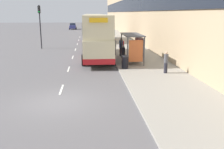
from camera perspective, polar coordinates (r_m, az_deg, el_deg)
The scene contains 21 objects.
ground_plane at distance 13.28m, azimuth -12.44°, elevation -6.17°, with size 220.00×220.00×0.00m, color #5B595B.
pavement at distance 51.30m, azimuth 0.09°, elevation 8.98°, with size 5.00×93.00×0.14m.
terrace_facade at distance 51.68m, azimuth 4.69°, elevation 16.16°, with size 3.10×93.00×13.10m.
lane_mark_0 at distance 15.35m, azimuth -11.47°, elevation -3.35°, with size 0.12×2.00×0.01m.
lane_mark_1 at distance 20.76m, azimuth -9.89°, elevation 1.24°, with size 0.12×2.00×0.01m.
lane_mark_2 at distance 26.25m, azimuth -8.96°, elevation 3.92°, with size 0.12×2.00×0.01m.
lane_mark_3 at distance 31.79m, azimuth -8.36°, elevation 5.67°, with size 0.12×2.00×0.01m.
lane_mark_4 at distance 37.35m, azimuth -7.93°, elevation 6.89°, with size 0.12×2.00×0.01m.
lane_mark_5 at distance 42.93m, azimuth -7.61°, elevation 7.80°, with size 0.12×2.00×0.01m.
lane_mark_6 at distance 48.52m, azimuth -7.36°, elevation 8.50°, with size 0.12×2.00×0.01m.
bus_shelter at distance 22.52m, azimuth 5.18°, elevation 7.20°, with size 1.60×4.20×2.48m.
double_decker_bus_near at distance 25.06m, azimuth -3.56°, elevation 8.85°, with size 2.85×11.33×4.30m.
double_decker_bus_ahead at distance 40.81m, azimuth -4.17°, elevation 10.79°, with size 2.85×10.62×4.30m.
car_0 at distance 72.12m, azimuth -8.94°, elevation 10.87°, with size 1.90×4.24×1.73m.
pedestrian_at_shelter at distance 18.80m, azimuth 12.23°, elevation 2.79°, with size 0.32×0.32×1.61m.
pedestrian_1 at distance 25.66m, azimuth 2.06°, elevation 6.30°, with size 0.37×0.37×1.86m.
pedestrian_2 at distance 27.10m, azimuth 2.46°, elevation 6.40°, with size 0.31×0.31×1.59m.
pedestrian_3 at distance 22.21m, azimuth 2.60°, elevation 4.73°, with size 0.31×0.31×1.58m.
pedestrian_4 at distance 26.41m, azimuth 0.60°, elevation 6.40°, with size 0.35×0.35×1.75m.
litter_bin at distance 19.98m, azimuth 2.99°, elevation 2.88°, with size 0.55×0.55×1.05m.
traffic_light_far_kerb at distance 33.41m, azimuth -16.18°, elevation 11.91°, with size 0.30×0.32×5.44m.
Camera 1 is at (1.71, -12.39, 4.49)m, focal length 40.00 mm.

